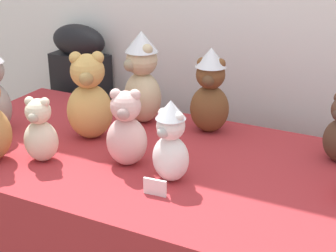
{
  "coord_description": "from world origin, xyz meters",
  "views": [
    {
      "loc": [
        0.66,
        -1.08,
        1.47
      ],
      "look_at": [
        0.0,
        0.25,
        0.85
      ],
      "focal_mm": 53.86,
      "sensor_mm": 36.0,
      "label": 1
    }
  ],
  "objects_px": {
    "instrument_case": "(84,126)",
    "teddy_bear_blush": "(126,130)",
    "display_table": "(168,251)",
    "teddy_bear_snow": "(171,142)",
    "teddy_bear_honey": "(89,99)",
    "teddy_bear_chestnut": "(210,92)",
    "teddy_bear_sand": "(142,79)",
    "teddy_bear_cream": "(40,132)"
  },
  "relations": [
    {
      "from": "teddy_bear_snow",
      "to": "teddy_bear_cream",
      "type": "xyz_separation_m",
      "value": [
        -0.43,
        -0.07,
        -0.02
      ]
    },
    {
      "from": "display_table",
      "to": "instrument_case",
      "type": "height_order",
      "value": "instrument_case"
    },
    {
      "from": "instrument_case",
      "to": "teddy_bear_chestnut",
      "type": "height_order",
      "value": "teddy_bear_chestnut"
    },
    {
      "from": "teddy_bear_honey",
      "to": "teddy_bear_blush",
      "type": "distance_m",
      "value": 0.26
    },
    {
      "from": "teddy_bear_honey",
      "to": "teddy_bear_chestnut",
      "type": "bearing_deg",
      "value": 3.72
    },
    {
      "from": "teddy_bear_honey",
      "to": "teddy_bear_snow",
      "type": "bearing_deg",
      "value": -51.85
    },
    {
      "from": "display_table",
      "to": "teddy_bear_blush",
      "type": "distance_m",
      "value": 0.5
    },
    {
      "from": "teddy_bear_honey",
      "to": "display_table",
      "type": "bearing_deg",
      "value": -37.1
    },
    {
      "from": "display_table",
      "to": "instrument_case",
      "type": "xyz_separation_m",
      "value": [
        -0.73,
        0.54,
        0.15
      ]
    },
    {
      "from": "instrument_case",
      "to": "teddy_bear_blush",
      "type": "distance_m",
      "value": 0.94
    },
    {
      "from": "instrument_case",
      "to": "teddy_bear_honey",
      "type": "bearing_deg",
      "value": -50.48
    },
    {
      "from": "teddy_bear_chestnut",
      "to": "display_table",
      "type": "bearing_deg",
      "value": -107.96
    },
    {
      "from": "teddy_bear_honey",
      "to": "teddy_bear_cream",
      "type": "bearing_deg",
      "value": -128.99
    },
    {
      "from": "teddy_bear_honey",
      "to": "teddy_bear_snow",
      "type": "relative_size",
      "value": 1.24
    },
    {
      "from": "teddy_bear_honey",
      "to": "teddy_bear_cream",
      "type": "relative_size",
      "value": 1.44
    },
    {
      "from": "teddy_bear_sand",
      "to": "teddy_bear_snow",
      "type": "relative_size",
      "value": 1.38
    },
    {
      "from": "teddy_bear_blush",
      "to": "teddy_bear_cream",
      "type": "distance_m",
      "value": 0.28
    },
    {
      "from": "teddy_bear_sand",
      "to": "teddy_bear_chestnut",
      "type": "bearing_deg",
      "value": 34.27
    },
    {
      "from": "teddy_bear_honey",
      "to": "teddy_bear_sand",
      "type": "relative_size",
      "value": 0.9
    },
    {
      "from": "instrument_case",
      "to": "teddy_bear_sand",
      "type": "height_order",
      "value": "teddy_bear_sand"
    },
    {
      "from": "instrument_case",
      "to": "teddy_bear_sand",
      "type": "relative_size",
      "value": 2.86
    },
    {
      "from": "teddy_bear_chestnut",
      "to": "teddy_bear_snow",
      "type": "relative_size",
      "value": 1.24
    },
    {
      "from": "instrument_case",
      "to": "teddy_bear_blush",
      "type": "bearing_deg",
      "value": -44.1
    },
    {
      "from": "display_table",
      "to": "teddy_bear_sand",
      "type": "distance_m",
      "value": 0.64
    },
    {
      "from": "teddy_bear_blush",
      "to": "teddy_bear_sand",
      "type": "relative_size",
      "value": 0.72
    },
    {
      "from": "teddy_bear_snow",
      "to": "instrument_case",
      "type": "bearing_deg",
      "value": 151.03
    },
    {
      "from": "teddy_bear_snow",
      "to": "display_table",
      "type": "bearing_deg",
      "value": 130.09
    },
    {
      "from": "teddy_bear_honey",
      "to": "teddy_bear_snow",
      "type": "height_order",
      "value": "teddy_bear_honey"
    },
    {
      "from": "display_table",
      "to": "teddy_bear_blush",
      "type": "height_order",
      "value": "teddy_bear_blush"
    },
    {
      "from": "instrument_case",
      "to": "teddy_bear_snow",
      "type": "relative_size",
      "value": 3.95
    },
    {
      "from": "display_table",
      "to": "teddy_bear_snow",
      "type": "xyz_separation_m",
      "value": [
        0.07,
        -0.12,
        0.49
      ]
    },
    {
      "from": "display_table",
      "to": "teddy_bear_chestnut",
      "type": "distance_m",
      "value": 0.59
    },
    {
      "from": "teddy_bear_snow",
      "to": "teddy_bear_cream",
      "type": "height_order",
      "value": "teddy_bear_snow"
    },
    {
      "from": "teddy_bear_honey",
      "to": "teddy_bear_sand",
      "type": "distance_m",
      "value": 0.24
    },
    {
      "from": "teddy_bear_snow",
      "to": "teddy_bear_blush",
      "type": "bearing_deg",
      "value": 179.81
    },
    {
      "from": "teddy_bear_blush",
      "to": "teddy_bear_snow",
      "type": "height_order",
      "value": "teddy_bear_snow"
    },
    {
      "from": "teddy_bear_blush",
      "to": "teddy_bear_cream",
      "type": "height_order",
      "value": "teddy_bear_blush"
    },
    {
      "from": "teddy_bear_sand",
      "to": "teddy_bear_snow",
      "type": "bearing_deg",
      "value": -21.46
    },
    {
      "from": "display_table",
      "to": "teddy_bear_snow",
      "type": "bearing_deg",
      "value": -60.51
    },
    {
      "from": "teddy_bear_sand",
      "to": "teddy_bear_cream",
      "type": "distance_m",
      "value": 0.47
    },
    {
      "from": "display_table",
      "to": "teddy_bear_chestnut",
      "type": "xyz_separation_m",
      "value": [
        0.03,
        0.28,
        0.52
      ]
    },
    {
      "from": "instrument_case",
      "to": "teddy_bear_blush",
      "type": "height_order",
      "value": "instrument_case"
    }
  ]
}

